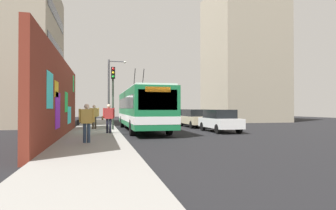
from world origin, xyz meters
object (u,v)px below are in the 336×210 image
at_px(parked_car_champagne, 195,118).
at_px(city_bus, 142,108).
at_px(pedestrian_at_curb, 109,116).
at_px(pedestrian_midblock, 94,115).
at_px(traffic_light, 113,88).
at_px(parked_car_navy, 178,116).
at_px(street_lamp, 111,87).
at_px(pedestrian_near_wall, 86,120).
at_px(parked_car_white, 220,120).

bearing_deg(parked_car_champagne, city_bus, 118.87).
distance_m(pedestrian_at_curb, pedestrian_midblock, 4.22).
bearing_deg(pedestrian_at_curb, pedestrian_midblock, 12.99).
bearing_deg(city_bus, traffic_light, 103.14).
bearing_deg(city_bus, pedestrian_at_curb, 143.22).
height_order(parked_car_champagne, pedestrian_at_curb, pedestrian_at_curb).
bearing_deg(parked_car_navy, pedestrian_midblock, 132.10).
distance_m(city_bus, pedestrian_midblock, 3.59).
bearing_deg(city_bus, parked_car_champagne, -61.13).
relative_size(city_bus, street_lamp, 2.02).
distance_m(pedestrian_near_wall, traffic_light, 8.11).
bearing_deg(parked_car_champagne, pedestrian_near_wall, 141.46).
bearing_deg(street_lamp, parked_car_champagne, -114.51).
relative_size(parked_car_white, pedestrian_near_wall, 2.48).
relative_size(pedestrian_at_curb, traffic_light, 0.39).
relative_size(parked_car_navy, pedestrian_near_wall, 2.73).
xyz_separation_m(parked_car_navy, pedestrian_midblock, (-7.84, 8.68, 0.37)).
xyz_separation_m(city_bus, traffic_light, (-0.50, 2.15, 1.45)).
bearing_deg(pedestrian_at_curb, city_bus, -36.78).
xyz_separation_m(parked_car_navy, pedestrian_at_curb, (-11.95, 7.73, 0.36)).
bearing_deg(parked_car_navy, pedestrian_near_wall, 152.25).
distance_m(parked_car_white, pedestrian_midblock, 9.26).
bearing_deg(street_lamp, parked_car_white, -140.09).
distance_m(parked_car_white, parked_car_champagne, 5.36).
xyz_separation_m(parked_car_white, pedestrian_near_wall, (-5.73, 8.83, 0.33)).
xyz_separation_m(parked_car_champagne, pedestrian_near_wall, (-11.08, 8.83, 0.32)).
height_order(pedestrian_at_curb, street_lamp, street_lamp).
bearing_deg(parked_car_white, pedestrian_at_curb, 96.61).
bearing_deg(pedestrian_near_wall, parked_car_white, -57.03).
xyz_separation_m(city_bus, parked_car_champagne, (2.87, -5.20, -0.88)).
bearing_deg(pedestrian_at_curb, pedestrian_near_wall, 167.20).
height_order(parked_car_white, parked_car_champagne, same).
bearing_deg(parked_car_white, city_bus, 64.40).
height_order(city_bus, pedestrian_at_curb, city_bus).
bearing_deg(city_bus, pedestrian_near_wall, 156.17).
bearing_deg(pedestrian_midblock, pedestrian_near_wall, 179.05).
xyz_separation_m(parked_car_champagne, pedestrian_midblock, (-2.14, 8.68, 0.37)).
relative_size(traffic_light, street_lamp, 0.73).
height_order(pedestrian_near_wall, street_lamp, street_lamp).
bearing_deg(traffic_light, city_bus, -76.86).
bearing_deg(parked_car_white, pedestrian_midblock, 69.68).
height_order(parked_car_white, traffic_light, traffic_light).
distance_m(parked_car_white, parked_car_navy, 11.06).
bearing_deg(traffic_light, pedestrian_near_wall, 169.15).
distance_m(parked_car_champagne, parked_car_navy, 5.70).
relative_size(city_bus, parked_car_champagne, 2.63).
height_order(parked_car_champagne, pedestrian_midblock, pedestrian_midblock).
height_order(parked_car_navy, traffic_light, traffic_light).
bearing_deg(parked_car_navy, pedestrian_at_curb, 147.10).
relative_size(parked_car_champagne, pedestrian_at_curb, 2.67).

